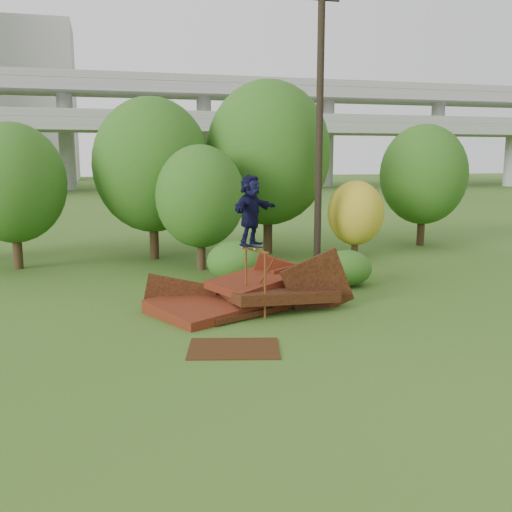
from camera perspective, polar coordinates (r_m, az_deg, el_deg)
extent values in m
plane|color=#2D5116|center=(14.24, 5.24, -7.55)|extent=(240.00, 240.00, 0.00)
cube|color=#4A180D|center=(16.18, -3.17, -4.73)|extent=(4.58, 3.88, 0.65)
cube|color=black|center=(16.20, 2.25, -3.83)|extent=(3.24, 2.29, 0.59)
cube|color=#4A180D|center=(16.42, -0.60, -2.63)|extent=(2.69, 2.47, 0.47)
cube|color=black|center=(16.32, 6.16, -2.95)|extent=(2.21, 0.27, 2.15)
cube|color=#4A180D|center=(17.47, 1.93, -2.38)|extent=(1.75, 0.79, 1.74)
cube|color=black|center=(16.33, -7.61, -4.06)|extent=(2.12, 0.49, 1.37)
cube|color=black|center=(15.13, -1.11, -5.99)|extent=(1.80, 0.91, 0.16)
cube|color=#4A180D|center=(17.23, 3.50, -1.21)|extent=(1.32, 0.50, 0.33)
cylinder|color=#63320F|center=(15.73, -1.01, -2.47)|extent=(0.06, 0.06, 1.79)
cylinder|color=#63320F|center=(15.08, 0.91, -3.00)|extent=(0.06, 0.06, 1.79)
cylinder|color=#63320F|center=(15.23, -0.07, 0.55)|extent=(0.50, 1.07, 0.06)
cube|color=black|center=(15.37, -0.52, 1.02)|extent=(0.50, 0.80, 0.02)
cylinder|color=beige|center=(15.55, -1.40, 0.97)|extent=(0.05, 0.06, 0.06)
cylinder|color=beige|center=(15.65, -0.90, 1.02)|extent=(0.05, 0.06, 0.06)
cylinder|color=beige|center=(15.11, -0.13, 0.71)|extent=(0.05, 0.06, 0.06)
cylinder|color=beige|center=(15.21, 0.37, 0.77)|extent=(0.05, 0.06, 0.06)
imported|color=black|center=(15.25, -0.53, 4.59)|extent=(1.69, 1.59, 1.90)
cube|color=#381F0C|center=(12.96, -2.23, -9.22)|extent=(2.32, 1.89, 0.03)
cylinder|color=black|center=(23.71, -22.76, 0.98)|extent=(0.36, 0.36, 1.82)
ellipsoid|color=#1A5316|center=(23.49, -23.15, 6.74)|extent=(3.94, 3.94, 4.54)
cylinder|color=black|center=(24.41, -10.16, 2.20)|extent=(0.38, 0.38, 2.13)
ellipsoid|color=#1A5316|center=(24.21, -10.37, 8.95)|extent=(4.82, 4.82, 5.54)
cylinder|color=black|center=(21.82, -5.51, 0.63)|extent=(0.33, 0.33, 1.54)
ellipsoid|color=#1A5316|center=(21.59, -5.59, 5.95)|extent=(3.35, 3.35, 3.86)
cylinder|color=black|center=(25.40, 1.19, 2.93)|extent=(0.40, 0.40, 2.38)
ellipsoid|color=#1A5316|center=(25.22, 1.22, 10.23)|extent=(5.44, 5.44, 6.25)
cylinder|color=black|center=(24.76, 9.84, 1.03)|extent=(0.29, 0.29, 1.03)
ellipsoid|color=#A58C19|center=(24.58, 9.94, 4.27)|extent=(2.38, 2.38, 2.74)
cylinder|color=black|center=(28.87, 16.17, 2.88)|extent=(0.36, 0.36, 1.88)
ellipsoid|color=#1A5316|center=(28.69, 16.41, 7.82)|extent=(4.14, 4.14, 4.76)
ellipsoid|color=#1A5316|center=(19.49, -1.86, -0.54)|extent=(2.12, 1.96, 1.47)
ellipsoid|color=#1A5316|center=(19.22, 9.05, -1.20)|extent=(1.70, 1.56, 1.21)
cylinder|color=black|center=(22.75, 6.36, 12.88)|extent=(0.28, 0.28, 10.95)
cube|color=gray|center=(72.99, -11.53, 12.61)|extent=(160.00, 9.00, 1.40)
cube|color=gray|center=(79.36, -11.94, 15.98)|extent=(160.00, 9.00, 1.40)
cylinder|color=gray|center=(72.89, -11.42, 9.47)|extent=(2.20, 2.20, 8.00)
cylinder|color=gray|center=(76.21, 2.41, 9.66)|extent=(2.20, 2.20, 8.00)
cube|color=#9E9E99|center=(115.70, -21.18, 14.04)|extent=(14.00, 14.00, 28.00)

